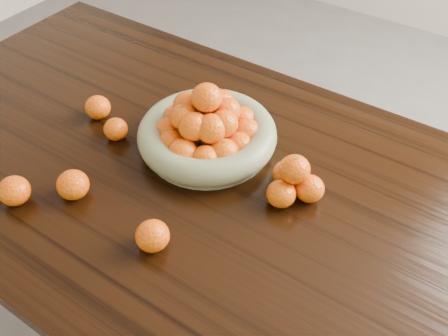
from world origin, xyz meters
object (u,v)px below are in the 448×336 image
Objects in this scene: dining_table at (223,209)px; fruit_bowl at (207,130)px; loose_orange_0 at (116,129)px; orange_pyramid at (293,181)px.

fruit_bowl is (-0.11, 0.09, 0.14)m from dining_table.
dining_table is 0.35m from loose_orange_0.
orange_pyramid is (0.26, -0.03, -0.01)m from fruit_bowl.
fruit_bowl reaches higher than dining_table.
loose_orange_0 reaches higher than dining_table.
loose_orange_0 is at bearing -170.96° from orange_pyramid.
fruit_bowl is at bearing 26.25° from loose_orange_0.
orange_pyramid is 0.49m from loose_orange_0.
dining_table is at bearing 2.38° from loose_orange_0.
orange_pyramid reaches higher than dining_table.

